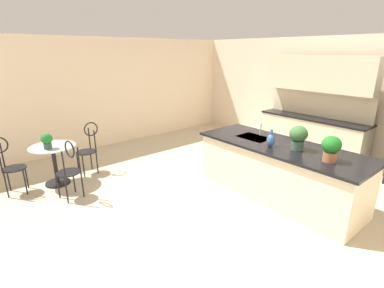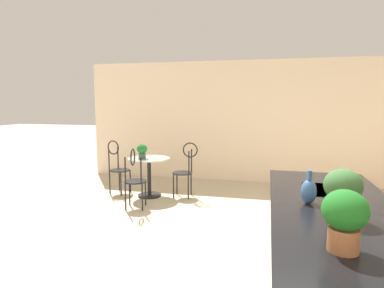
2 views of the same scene
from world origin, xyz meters
name	(u,v)px [view 1 (image 1 of 2)]	position (x,y,z in m)	size (l,w,h in m)	color
ground_plane	(229,205)	(0.00, 0.00, 0.00)	(40.00, 40.00, 0.00)	beige
wall_back	(343,99)	(0.00, 3.66, 1.35)	(9.00, 0.12, 2.70)	beige
wall_left_window	(109,93)	(-4.26, 0.00, 1.35)	(0.12, 7.80, 2.70)	beige
kitchen_island	(278,171)	(0.30, 0.85, 0.46)	(2.80, 1.06, 0.92)	beige
back_counter_run	(311,135)	(-0.40, 3.21, 0.49)	(2.44, 0.64, 1.52)	beige
upper_cabinet_run	(319,73)	(-0.40, 3.18, 1.90)	(2.40, 0.36, 0.76)	beige
bistro_table	(55,161)	(-2.60, -1.90, 0.45)	(0.80, 0.80, 0.74)	black
chair_near_window	(69,167)	(-1.83, -1.86, 0.57)	(0.51, 0.44, 1.04)	black
chair_by_island	(88,146)	(-2.71, -1.22, 0.57)	(0.40, 0.49, 1.04)	black
chair_toward_desk	(9,163)	(-2.67, -2.59, 0.57)	(0.46, 0.52, 1.04)	black
sink_faucet	(261,130)	(-0.25, 1.03, 1.03)	(0.02, 0.02, 0.22)	#B2B5BA
potted_plant_on_table	(47,140)	(-2.49, -1.99, 0.90)	(0.19, 0.19, 0.27)	#385147
potted_plant_counter_near	(298,136)	(0.60, 0.82, 1.14)	(0.27, 0.27, 0.38)	#385147
potted_plant_counter_far	(331,147)	(1.15, 0.72, 1.13)	(0.26, 0.26, 0.36)	#9E603D
vase_on_counter	(271,140)	(0.25, 0.63, 1.03)	(0.13, 0.13, 0.29)	#386099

